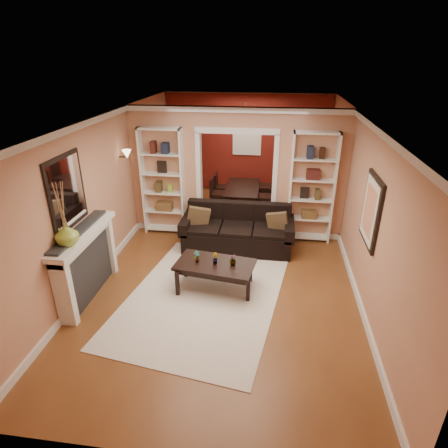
# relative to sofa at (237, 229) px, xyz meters

# --- Properties ---
(floor) EXTENTS (8.00, 8.00, 0.00)m
(floor) POSITION_rel_sofa_xyz_m (-0.11, -0.45, -0.44)
(floor) COLOR brown
(floor) RESTS_ON ground
(ceiling) EXTENTS (8.00, 8.00, 0.00)m
(ceiling) POSITION_rel_sofa_xyz_m (-0.11, -0.45, 2.26)
(ceiling) COLOR white
(ceiling) RESTS_ON ground
(wall_back) EXTENTS (8.00, 0.00, 8.00)m
(wall_back) POSITION_rel_sofa_xyz_m (-0.11, 3.55, 0.91)
(wall_back) COLOR tan
(wall_back) RESTS_ON ground
(wall_front) EXTENTS (8.00, 0.00, 8.00)m
(wall_front) POSITION_rel_sofa_xyz_m (-0.11, -4.45, 0.91)
(wall_front) COLOR tan
(wall_front) RESTS_ON ground
(wall_left) EXTENTS (0.00, 8.00, 8.00)m
(wall_left) POSITION_rel_sofa_xyz_m (-2.36, -0.45, 0.91)
(wall_left) COLOR tan
(wall_left) RESTS_ON ground
(wall_right) EXTENTS (0.00, 8.00, 8.00)m
(wall_right) POSITION_rel_sofa_xyz_m (2.14, -0.45, 0.91)
(wall_right) COLOR tan
(wall_right) RESTS_ON ground
(partition_wall) EXTENTS (4.50, 0.15, 2.70)m
(partition_wall) POSITION_rel_sofa_xyz_m (-0.11, 0.75, 0.91)
(partition_wall) COLOR tan
(partition_wall) RESTS_ON floor
(red_back_panel) EXTENTS (4.44, 0.04, 2.64)m
(red_back_panel) POSITION_rel_sofa_xyz_m (-0.11, 3.52, 0.88)
(red_back_panel) COLOR maroon
(red_back_panel) RESTS_ON floor
(dining_window) EXTENTS (0.78, 0.03, 0.98)m
(dining_window) POSITION_rel_sofa_xyz_m (-0.11, 3.48, 1.11)
(dining_window) COLOR #8CA5CC
(dining_window) RESTS_ON wall_back
(area_rug) EXTENTS (2.84, 3.63, 0.01)m
(area_rug) POSITION_rel_sofa_xyz_m (-0.37, -1.77, -0.43)
(area_rug) COLOR silver
(area_rug) RESTS_ON floor
(sofa) EXTENTS (2.24, 0.97, 0.87)m
(sofa) POSITION_rel_sofa_xyz_m (0.00, 0.00, 0.00)
(sofa) COLOR black
(sofa) RESTS_ON floor
(pillow_left) EXTENTS (0.45, 0.23, 0.43)m
(pillow_left) POSITION_rel_sofa_xyz_m (-0.79, -0.02, 0.21)
(pillow_left) COLOR brown
(pillow_left) RESTS_ON sofa
(pillow_right) EXTENTS (0.41, 0.17, 0.39)m
(pillow_right) POSITION_rel_sofa_xyz_m (0.79, -0.02, 0.19)
(pillow_right) COLOR brown
(pillow_right) RESTS_ON sofa
(coffee_table) EXTENTS (1.37, 0.88, 0.49)m
(coffee_table) POSITION_rel_sofa_xyz_m (-0.22, -1.49, -0.19)
(coffee_table) COLOR black
(coffee_table) RESTS_ON floor
(plant_left) EXTENTS (0.13, 0.13, 0.21)m
(plant_left) POSITION_rel_sofa_xyz_m (-0.52, -1.49, 0.15)
(plant_left) COLOR #336626
(plant_left) RESTS_ON coffee_table
(plant_center) EXTENTS (0.13, 0.13, 0.19)m
(plant_center) POSITION_rel_sofa_xyz_m (-0.22, -1.49, 0.15)
(plant_center) COLOR #336626
(plant_center) RESTS_ON coffee_table
(plant_right) EXTENTS (0.12, 0.12, 0.19)m
(plant_right) POSITION_rel_sofa_xyz_m (0.08, -1.49, 0.14)
(plant_right) COLOR #336626
(plant_right) RESTS_ON coffee_table
(bookshelf_left) EXTENTS (0.90, 0.30, 2.30)m
(bookshelf_left) POSITION_rel_sofa_xyz_m (-1.66, 0.58, 0.71)
(bookshelf_left) COLOR white
(bookshelf_left) RESTS_ON floor
(bookshelf_right) EXTENTS (0.90, 0.30, 2.30)m
(bookshelf_right) POSITION_rel_sofa_xyz_m (1.44, 0.58, 0.71)
(bookshelf_right) COLOR white
(bookshelf_right) RESTS_ON floor
(fireplace) EXTENTS (0.32, 1.70, 1.16)m
(fireplace) POSITION_rel_sofa_xyz_m (-2.20, -1.95, 0.14)
(fireplace) COLOR white
(fireplace) RESTS_ON floor
(vase) EXTENTS (0.41, 0.41, 0.34)m
(vase) POSITION_rel_sofa_xyz_m (-2.20, -2.37, 0.89)
(vase) COLOR #8EAC37
(vase) RESTS_ON fireplace
(mirror) EXTENTS (0.03, 0.95, 1.10)m
(mirror) POSITION_rel_sofa_xyz_m (-2.34, -1.95, 1.36)
(mirror) COLOR silver
(mirror) RESTS_ON wall_left
(wall_sconce) EXTENTS (0.18, 0.18, 0.22)m
(wall_sconce) POSITION_rel_sofa_xyz_m (-2.26, 0.10, 1.39)
(wall_sconce) COLOR #FFE0A5
(wall_sconce) RESTS_ON wall_left
(framed_art) EXTENTS (0.04, 0.85, 1.05)m
(framed_art) POSITION_rel_sofa_xyz_m (2.10, -1.45, 1.11)
(framed_art) COLOR black
(framed_art) RESTS_ON wall_right
(dining_table) EXTENTS (1.52, 0.85, 0.53)m
(dining_table) POSITION_rel_sofa_xyz_m (-0.07, 2.28, -0.17)
(dining_table) COLOR black
(dining_table) RESTS_ON floor
(dining_chair_nw) EXTENTS (0.55, 0.55, 0.85)m
(dining_chair_nw) POSITION_rel_sofa_xyz_m (-0.62, 1.98, -0.01)
(dining_chair_nw) COLOR black
(dining_chair_nw) RESTS_ON floor
(dining_chair_ne) EXTENTS (0.47, 0.47, 0.81)m
(dining_chair_ne) POSITION_rel_sofa_xyz_m (0.48, 1.98, -0.03)
(dining_chair_ne) COLOR black
(dining_chair_ne) RESTS_ON floor
(dining_chair_sw) EXTENTS (0.50, 0.50, 0.79)m
(dining_chair_sw) POSITION_rel_sofa_xyz_m (-0.62, 2.58, -0.04)
(dining_chair_sw) COLOR black
(dining_chair_sw) RESTS_ON floor
(dining_chair_se) EXTENTS (0.53, 0.53, 0.92)m
(dining_chair_se) POSITION_rel_sofa_xyz_m (0.48, 2.58, 0.02)
(dining_chair_se) COLOR black
(dining_chair_se) RESTS_ON floor
(chandelier) EXTENTS (0.50, 0.50, 0.30)m
(chandelier) POSITION_rel_sofa_xyz_m (-0.11, 2.25, 1.58)
(chandelier) COLOR #332217
(chandelier) RESTS_ON ceiling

